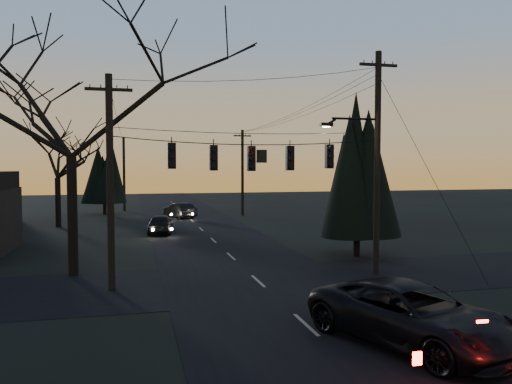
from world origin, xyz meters
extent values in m
plane|color=black|center=(0.00, 0.00, 0.00)|extent=(160.00, 160.00, 0.00)
cube|color=black|center=(0.00, 20.00, 0.01)|extent=(8.00, 120.00, 0.02)
cube|color=black|center=(0.00, 10.00, 0.01)|extent=(60.00, 7.00, 0.02)
cylinder|color=black|center=(-0.25, 10.00, 6.10)|extent=(11.50, 0.04, 0.04)
cylinder|color=black|center=(-7.78, 13.18, 2.67)|extent=(0.44, 0.44, 5.33)
cylinder|color=black|center=(6.68, 14.49, 0.80)|extent=(0.36, 0.36, 1.60)
cone|color=black|center=(6.68, 14.49, 4.93)|extent=(3.98, 3.98, 7.46)
cylinder|color=black|center=(-10.99, 32.44, 1.98)|extent=(0.44, 0.44, 3.97)
cylinder|color=black|center=(-7.88, 42.32, 0.80)|extent=(0.36, 0.36, 1.60)
cone|color=black|center=(-7.88, 42.32, 3.90)|extent=(3.84, 3.84, 5.41)
imported|color=black|center=(2.24, 1.69, 0.84)|extent=(4.81, 6.62, 1.67)
imported|color=black|center=(-3.20, 26.35, 0.72)|extent=(2.15, 4.37, 1.43)
imported|color=black|center=(-0.80, 37.10, 0.70)|extent=(3.01, 4.49, 1.40)
camera|label=1|loc=(-5.17, -10.36, 4.93)|focal=35.00mm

